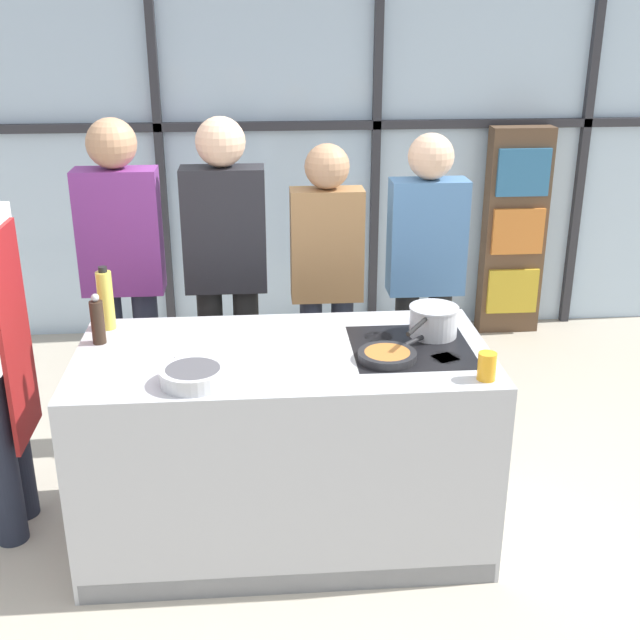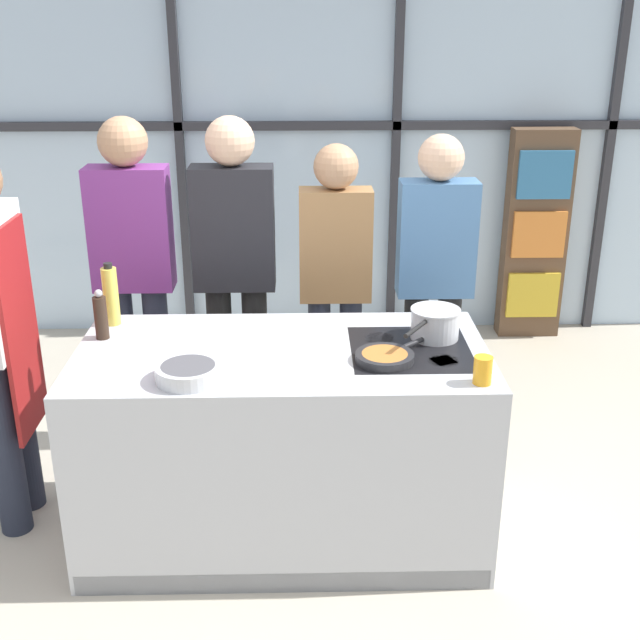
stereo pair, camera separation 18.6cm
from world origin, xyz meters
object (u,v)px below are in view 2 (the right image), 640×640
(spectator_center_right, at_px, (335,275))
(frying_pan, at_px, (386,356))
(spectator_center_left, at_px, (235,262))
(white_plate, at_px, (201,355))
(oil_bottle, at_px, (111,296))
(pepper_grinder, at_px, (101,316))
(juice_glass_near, at_px, (483,370))
(spectator_far_left, at_px, (133,262))
(spectator_far_right, at_px, (435,270))
(saucepan, at_px, (435,323))
(mixing_bowl, at_px, (188,372))

(spectator_center_right, bearing_deg, frying_pan, 99.39)
(spectator_center_left, relative_size, white_plate, 8.07)
(white_plate, xyz_separation_m, oil_bottle, (-0.45, 0.39, 0.13))
(pepper_grinder, distance_m, juice_glass_near, 1.69)
(spectator_far_left, relative_size, oil_bottle, 6.07)
(pepper_grinder, xyz_separation_m, juice_glass_near, (1.61, -0.50, -0.05))
(spectator_far_left, height_order, frying_pan, spectator_far_left)
(spectator_center_left, relative_size, spectator_far_right, 1.05)
(spectator_far_left, relative_size, frying_pan, 4.91)
(saucepan, relative_size, oil_bottle, 1.24)
(saucepan, relative_size, white_plate, 1.64)
(spectator_center_left, xyz_separation_m, spectator_center_right, (0.54, 0.00, -0.08))
(mixing_bowl, bearing_deg, frying_pan, 11.95)
(spectator_center_right, distance_m, white_plate, 1.15)
(spectator_far_left, relative_size, spectator_center_right, 1.08)
(spectator_far_left, xyz_separation_m, spectator_center_left, (0.54, -0.00, -0.00))
(white_plate, height_order, mixing_bowl, mixing_bowl)
(spectator_far_right, height_order, juice_glass_near, spectator_far_right)
(spectator_center_left, bearing_deg, spectator_far_right, -180.00)
(saucepan, xyz_separation_m, white_plate, (-1.03, -0.18, -0.07))
(white_plate, xyz_separation_m, juice_glass_near, (1.14, -0.29, 0.05))
(oil_bottle, bearing_deg, spectator_far_left, 90.98)
(juice_glass_near, bearing_deg, spectator_far_left, 141.88)
(spectator_center_left, bearing_deg, saucepan, 140.23)
(spectator_center_left, bearing_deg, white_plate, 85.59)
(spectator_center_left, height_order, pepper_grinder, spectator_center_left)
(spectator_center_right, height_order, mixing_bowl, spectator_center_right)
(spectator_center_left, xyz_separation_m, saucepan, (0.95, -0.79, -0.04))
(mixing_bowl, bearing_deg, pepper_grinder, 134.84)
(spectator_center_right, bearing_deg, white_plate, 57.73)
(spectator_far_right, distance_m, saucepan, 0.80)
(spectator_center_left, distance_m, pepper_grinder, 0.93)
(spectator_far_right, relative_size, juice_glass_near, 15.09)
(frying_pan, bearing_deg, pepper_grinder, 167.65)
(spectator_far_right, distance_m, pepper_grinder, 1.79)
(spectator_center_right, height_order, frying_pan, spectator_center_right)
(spectator_far_right, relative_size, mixing_bowl, 6.48)
(oil_bottle, relative_size, pepper_grinder, 1.29)
(spectator_far_left, bearing_deg, spectator_far_right, -180.00)
(white_plate, relative_size, mixing_bowl, 0.85)
(spectator_far_right, xyz_separation_m, saucepan, (-0.13, -0.79, 0.01))
(juice_glass_near, bearing_deg, pepper_grinder, 162.69)
(spectator_far_left, xyz_separation_m, spectator_center_right, (1.08, -0.00, -0.08))
(mixing_bowl, bearing_deg, spectator_center_right, 62.16)
(spectator_center_right, relative_size, oil_bottle, 5.60)
(spectator_far_left, distance_m, spectator_center_right, 1.08)
(white_plate, height_order, pepper_grinder, pepper_grinder)
(frying_pan, distance_m, saucepan, 0.35)
(oil_bottle, bearing_deg, frying_pan, -19.85)
(spectator_center_left, xyz_separation_m, frying_pan, (0.71, -1.04, -0.10))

